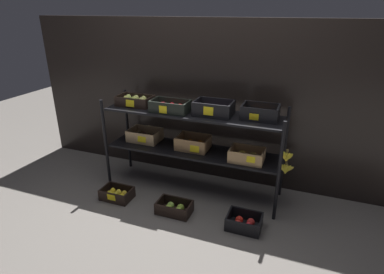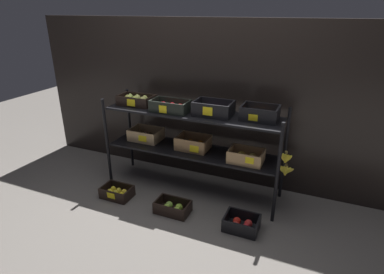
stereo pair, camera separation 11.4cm
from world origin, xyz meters
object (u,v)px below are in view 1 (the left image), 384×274
crate_ground_apple_green (174,208)px  crate_ground_apple_red (244,223)px  display_rack (192,129)px  crate_ground_lemon (117,194)px

crate_ground_apple_green → crate_ground_apple_red: (0.67, 0.02, 0.00)m
display_rack → crate_ground_apple_green: display_rack is taller
crate_ground_apple_green → crate_ground_apple_red: 0.67m
crate_ground_apple_green → display_rack: bearing=88.8°
display_rack → crate_ground_apple_red: size_ratio=6.36×
crate_ground_lemon → crate_ground_apple_red: crate_ground_apple_red is taller
display_rack → crate_ground_apple_green: bearing=-91.2°
crate_ground_lemon → crate_ground_apple_red: bearing=0.2°
crate_ground_apple_green → crate_ground_apple_red: size_ratio=1.08×
crate_ground_lemon → crate_ground_apple_green: size_ratio=0.94×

